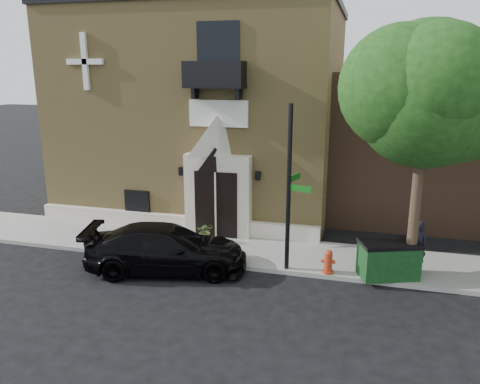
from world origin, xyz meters
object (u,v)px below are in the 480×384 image
(street_sign, at_px, (290,189))
(fire_hydrant, at_px, (328,262))
(dumpster, at_px, (388,259))
(black_sedan, at_px, (166,249))
(pedestrian_near, at_px, (417,246))

(street_sign, bearing_deg, fire_hydrant, 17.05)
(street_sign, height_order, dumpster, street_sign)
(black_sedan, distance_m, pedestrian_near, 8.16)
(fire_hydrant, height_order, pedestrian_near, pedestrian_near)
(fire_hydrant, xyz_separation_m, dumpster, (1.84, 0.21, 0.21))
(dumpster, bearing_deg, pedestrian_near, 17.68)
(black_sedan, relative_size, pedestrian_near, 3.07)
(pedestrian_near, bearing_deg, black_sedan, -3.72)
(black_sedan, relative_size, dumpster, 2.61)
(street_sign, relative_size, pedestrian_near, 3.11)
(black_sedan, xyz_separation_m, pedestrian_near, (7.97, 1.75, 0.24))
(black_sedan, xyz_separation_m, street_sign, (3.92, 0.86, 2.09))
(black_sedan, relative_size, street_sign, 0.99)
(black_sedan, height_order, pedestrian_near, pedestrian_near)
(street_sign, height_order, fire_hydrant, street_sign)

